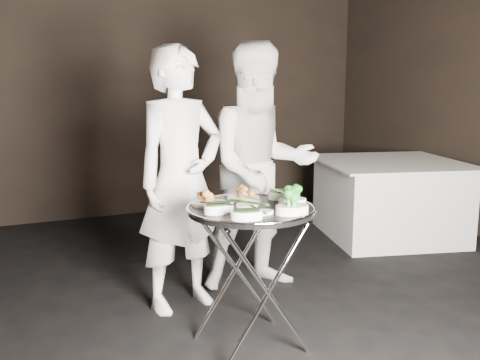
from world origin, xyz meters
name	(u,v)px	position (x,y,z in m)	size (l,w,h in m)	color
floor	(260,352)	(0.00, 0.00, -0.03)	(6.00, 7.00, 0.05)	black
wall_back	(121,83)	(0.00, 3.52, 1.50)	(6.00, 0.05, 3.00)	black
tray_stand	(251,271)	(-0.03, 0.06, 0.45)	(0.55, 0.46, 0.80)	silver
serving_tray	(251,209)	(-0.03, 0.06, 0.81)	(0.72, 0.72, 0.04)	black
potato_plate_a	(209,199)	(-0.22, 0.22, 0.85)	(0.20, 0.20, 0.07)	beige
potato_plate_b	(243,194)	(0.01, 0.27, 0.85)	(0.19, 0.19, 0.07)	beige
greens_bowl	(278,193)	(0.21, 0.20, 0.85)	(0.12, 0.12, 0.07)	white
asparagus_plate_a	(248,204)	(-0.04, 0.08, 0.84)	(0.21, 0.19, 0.04)	white
asparagus_plate_b	(259,211)	(-0.06, -0.10, 0.84)	(0.17, 0.10, 0.03)	white
spinach_bowl_a	(219,207)	(-0.24, 0.02, 0.85)	(0.19, 0.13, 0.07)	white
spinach_bowl_b	(246,213)	(-0.17, -0.17, 0.85)	(0.19, 0.16, 0.07)	white
broccoli_bowl_a	(292,200)	(0.19, 0.00, 0.85)	(0.17, 0.14, 0.07)	white
broccoli_bowl_b	(292,207)	(0.10, -0.16, 0.85)	(0.18, 0.13, 0.08)	white
serving_utensils	(249,195)	(-0.02, 0.12, 0.87)	(0.59, 0.43, 0.01)	silver
waiter_left	(181,180)	(-0.21, 0.77, 0.87)	(0.64, 0.42, 1.75)	silver
waiter_right	(261,167)	(0.43, 0.88, 0.90)	(0.87, 0.68, 1.79)	silver
dining_table	(389,199)	(2.16, 1.53, 0.38)	(1.32, 1.32, 0.75)	white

